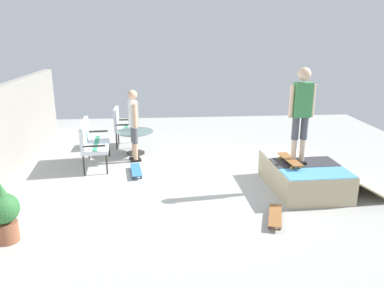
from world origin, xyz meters
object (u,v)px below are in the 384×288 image
(patio_table, at_px, (135,138))
(patio_bench, at_px, (91,140))
(skate_ramp, at_px, (305,175))
(patio_chair_near_house, at_px, (121,123))
(person_skater, at_px, (302,108))
(skateboard_on_ramp, at_px, (290,159))
(potted_plant, at_px, (4,212))
(person_watching, at_px, (134,120))
(skateboard_by_bench, at_px, (136,170))
(skateboard_spare, at_px, (275,216))

(patio_table, bearing_deg, patio_bench, 131.82)
(patio_bench, distance_m, patio_table, 1.25)
(skate_ramp, height_order, patio_chair_near_house, patio_chair_near_house)
(person_skater, relative_size, skateboard_on_ramp, 2.19)
(skateboard_on_ramp, xyz_separation_m, potted_plant, (-1.46, 4.62, -0.15))
(person_watching, bearing_deg, skate_ramp, -119.57)
(person_watching, bearing_deg, person_skater, -121.78)
(skate_ramp, height_order, person_watching, person_watching)
(skateboard_by_bench, bearing_deg, skateboard_spare, -133.75)
(skate_ramp, height_order, skateboard_spare, skate_ramp)
(skateboard_spare, bearing_deg, potted_plant, 94.31)
(skate_ramp, xyz_separation_m, skateboard_on_ramp, (-0.07, 0.34, 0.35))
(patio_chair_near_house, bearing_deg, patio_bench, 160.77)
(person_skater, bearing_deg, patio_chair_near_house, 48.44)
(patio_chair_near_house, bearing_deg, skateboard_on_ramp, -132.91)
(patio_chair_near_house, relative_size, patio_table, 1.13)
(patio_table, bearing_deg, skateboard_spare, -146.21)
(patio_chair_near_house, distance_m, skateboard_spare, 5.22)
(patio_table, xyz_separation_m, skateboard_spare, (-3.66, -2.45, -0.32))
(patio_bench, bearing_deg, skate_ramp, -110.57)
(skateboard_on_ramp, bearing_deg, person_watching, 56.77)
(patio_chair_near_house, relative_size, potted_plant, 1.11)
(person_skater, distance_m, skateboard_on_ramp, 0.98)
(skate_ramp, distance_m, person_skater, 1.33)
(skateboard_spare, xyz_separation_m, skateboard_on_ramp, (1.16, -0.59, 0.54))
(patio_table, relative_size, skateboard_on_ramp, 1.11)
(patio_chair_near_house, bearing_deg, skateboard_spare, -146.84)
(skateboard_by_bench, bearing_deg, potted_plant, 146.59)
(patio_bench, distance_m, person_skater, 4.53)
(skateboard_by_bench, bearing_deg, skateboard_on_ramp, -110.37)
(patio_table, distance_m, skateboard_by_bench, 1.45)
(skate_ramp, relative_size, patio_table, 2.23)
(patio_bench, distance_m, skateboard_spare, 4.43)
(person_watching, height_order, person_skater, person_skater)
(skate_ramp, bearing_deg, skateboard_on_ramp, 101.39)
(skate_ramp, distance_m, skateboard_spare, 1.55)
(skateboard_by_bench, distance_m, skateboard_spare, 3.26)
(skate_ramp, xyz_separation_m, potted_plant, (-1.53, 4.97, 0.20))
(patio_bench, height_order, skateboard_by_bench, patio_bench)
(skateboard_on_ramp, relative_size, potted_plant, 0.88)
(patio_bench, xyz_separation_m, person_watching, (0.29, -0.94, 0.35))
(patio_table, distance_m, potted_plant, 4.27)
(person_skater, xyz_separation_m, skateboard_on_ramp, (-0.02, 0.15, -0.97))
(person_watching, xyz_separation_m, potted_plant, (-3.44, 1.61, -0.50))
(patio_table, xyz_separation_m, skateboard_on_ramp, (-2.50, -3.04, 0.22))
(skateboard_on_ramp, bearing_deg, skateboard_by_bench, 69.63)
(skateboard_spare, height_order, potted_plant, potted_plant)
(potted_plant, bearing_deg, skateboard_by_bench, -33.41)
(patio_chair_near_house, distance_m, person_watching, 1.33)
(skate_ramp, height_order, skateboard_by_bench, skate_ramp)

